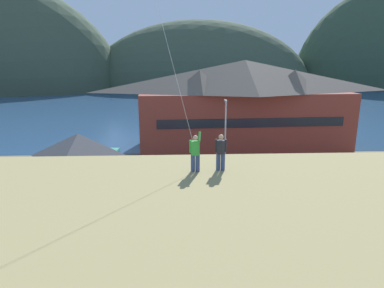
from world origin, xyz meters
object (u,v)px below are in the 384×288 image
(parked_car_mid_row_far, at_px, (237,177))
(person_companion, at_px, (221,151))
(parked_car_corner_spot, at_px, (364,175))
(parked_car_mid_row_center, at_px, (172,179))
(wharf_dock, at_px, (187,128))
(moored_boat_wharfside, at_px, (165,129))
(parked_car_front_row_red, at_px, (13,178))
(storage_shed_waterside, at_px, (186,125))
(storage_shed_near_lot, at_px, (80,165))
(parked_car_lone_by_shed, at_px, (303,175))
(harbor_lodge, at_px, (244,102))
(parked_car_mid_row_near, at_px, (364,201))
(parking_light_pole, at_px, (225,131))
(parked_car_front_row_end, at_px, (180,202))
(parked_car_back_row_right, at_px, (286,199))
(person_kite_flyer, at_px, (195,152))

(parked_car_mid_row_far, distance_m, person_companion, 15.22)
(parked_car_corner_spot, bearing_deg, parked_car_mid_row_center, -179.41)
(wharf_dock, bearing_deg, moored_boat_wharfside, -142.02)
(parked_car_front_row_red, bearing_deg, parked_car_mid_row_far, -1.86)
(storage_shed_waterside, height_order, parked_car_corner_spot, storage_shed_waterside)
(parked_car_mid_row_center, relative_size, parked_car_front_row_red, 0.97)
(storage_shed_near_lot, bearing_deg, moored_boat_wharfside, 76.27)
(parked_car_mid_row_center, distance_m, parked_car_lone_by_shed, 12.17)
(harbor_lodge, relative_size, storage_shed_waterside, 5.39)
(wharf_dock, xyz_separation_m, parked_car_corner_spot, (15.59, -26.70, 0.71))
(storage_shed_waterside, relative_size, parked_car_lone_by_shed, 1.28)
(parked_car_mid_row_near, height_order, parked_car_mid_row_far, same)
(parked_car_mid_row_center, bearing_deg, storage_shed_near_lot, -171.25)
(parked_car_corner_spot, bearing_deg, parking_light_pole, 159.49)
(storage_shed_waterside, relative_size, parked_car_mid_row_near, 1.28)
(storage_shed_near_lot, distance_m, parked_car_front_row_red, 7.40)
(moored_boat_wharfside, bearing_deg, harbor_lodge, -39.04)
(parked_car_front_row_end, relative_size, parked_car_mid_row_far, 1.00)
(harbor_lodge, relative_size, parked_car_back_row_right, 6.72)
(parked_car_mid_row_far, bearing_deg, parked_car_front_row_end, -134.30)
(moored_boat_wharfside, relative_size, parked_car_front_row_red, 1.86)
(parked_car_front_row_red, relative_size, parking_light_pole, 0.59)
(parked_car_mid_row_near, bearing_deg, parked_car_mid_row_center, 159.50)
(parked_car_corner_spot, distance_m, parking_light_pole, 13.60)
(storage_shed_waterside, xyz_separation_m, parked_car_corner_spot, (15.93, -18.03, -1.39))
(parked_car_mid_row_center, height_order, person_companion, person_companion)
(parked_car_mid_row_near, relative_size, parked_car_mid_row_center, 1.00)
(storage_shed_waterside, height_order, parked_car_lone_by_shed, storage_shed_waterside)
(wharf_dock, xyz_separation_m, parked_car_mid_row_center, (-2.15, -26.88, 0.71))
(wharf_dock, distance_m, parked_car_front_row_end, 31.88)
(parked_car_front_row_end, bearing_deg, moored_boat_wharfside, 94.24)
(parked_car_mid_row_center, xyz_separation_m, parked_car_mid_row_far, (5.85, 0.37, 0.00))
(parked_car_front_row_end, xyz_separation_m, parked_car_mid_row_center, (-0.66, 4.96, 0.00))
(parked_car_front_row_red, xyz_separation_m, parked_car_corner_spot, (32.21, -0.85, 0.00))
(parked_car_lone_by_shed, bearing_deg, person_kite_flyer, -127.88)
(parked_car_front_row_end, bearing_deg, wharf_dock, 87.32)
(parked_car_mid_row_center, xyz_separation_m, parked_car_lone_by_shed, (12.15, 0.69, 0.00))
(parking_light_pole, bearing_deg, storage_shed_near_lot, -155.34)
(parked_car_corner_spot, bearing_deg, storage_shed_waterside, 131.47)
(parking_light_pole, distance_m, person_companion, 18.39)
(wharf_dock, height_order, person_kite_flyer, person_kite_flyer)
(harbor_lodge, height_order, parked_car_mid_row_center, harbor_lodge)
(parked_car_mid_row_near, bearing_deg, parked_car_mid_row_far, 146.29)
(parking_light_pole, bearing_deg, person_kite_flyer, -102.71)
(storage_shed_near_lot, height_order, person_kite_flyer, person_kite_flyer)
(storage_shed_waterside, xyz_separation_m, parked_car_front_row_red, (-16.28, -17.18, -1.39))
(harbor_lodge, xyz_separation_m, storage_shed_near_lot, (-16.97, -16.45, -3.15))
(parked_car_mid_row_near, relative_size, person_companion, 2.43)
(storage_shed_waterside, height_order, person_kite_flyer, person_kite_flyer)
(moored_boat_wharfside, height_order, parked_car_front_row_end, moored_boat_wharfside)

